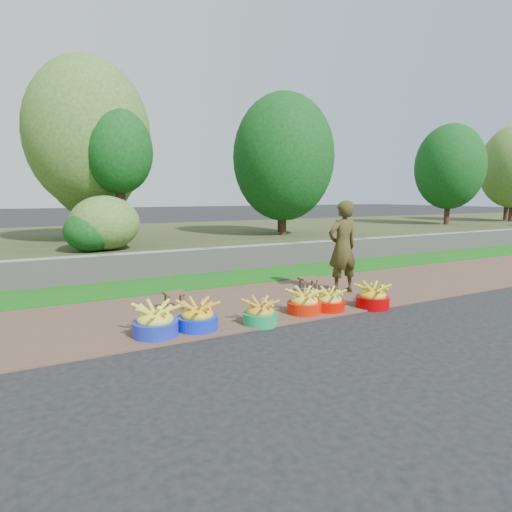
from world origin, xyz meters
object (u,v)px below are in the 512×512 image
basin_a (155,322)px  basin_e (329,301)px  basin_d (304,303)px  basin_b (197,317)px  stool_left (175,295)px  vendor_woman (343,247)px  basin_f (373,297)px  stool_right (308,281)px  basin_c (260,313)px

basin_a → basin_e: size_ratio=1.21×
basin_d → basin_b: bearing=179.1°
basin_e → stool_left: basin_e is taller
stool_left → vendor_woman: size_ratio=0.19×
basin_a → basin_f: basin_a is taller
basin_f → basin_b: bearing=174.9°
basin_e → basin_f: bearing=-12.8°
basin_e → stool_right: 1.11m
basin_f → vendor_woman: size_ratio=0.32×
basin_d → basin_f: basin_f is taller
basin_d → basin_c: bearing=-169.5°
basin_a → stool_right: size_ratio=1.63×
stool_right → vendor_woman: 0.83m
stool_right → basin_f: bearing=-74.5°
basin_a → stool_left: basin_a is taller
basin_e → stool_right: basin_e is taller
stool_left → stool_right: (2.37, -0.09, 0.01)m
basin_a → basin_b: (0.54, -0.00, -0.01)m
stool_left → vendor_woman: 3.00m
basin_e → stool_left: size_ratio=1.50×
basin_f → basin_c: bearing=177.9°
basin_a → stool_right: basin_a is taller
basin_f → vendor_woman: (0.22, 0.99, 0.65)m
basin_b → basin_e: size_ratio=1.14×
basin_d → stool_right: size_ratio=1.47×
basin_a → basin_e: 2.58m
vendor_woman → basin_e: bearing=43.4°
basin_d → stool_left: (-1.59, 1.07, 0.07)m
basin_a → basin_f: size_ratio=1.09×
basin_c → vendor_woman: size_ratio=0.29×
basin_c → stool_right: bearing=35.5°
basin_b → basin_e: basin_b is taller
basin_c → stool_right: size_ratio=1.37×
basin_b → vendor_woman: size_ratio=0.32×
basin_c → basin_e: 1.23m
basin_d → basin_e: 0.42m
stool_right → vendor_woman: (0.56, -0.21, 0.58)m
basin_a → basin_c: size_ratio=1.18×
basin_c → stool_left: 1.45m
basin_a → basin_e: (2.58, -0.09, -0.03)m
basin_b → basin_a: bearing=179.8°
basin_c → stool_right: 1.96m
basin_b → basin_d: 1.63m
basin_e → stool_right: bearing=70.6°
basin_e → vendor_woman: size_ratio=0.28×
basin_b → stool_left: (0.04, 1.05, 0.06)m
basin_d → basin_f: bearing=-11.2°
basin_d → basin_e: bearing=-8.2°
basin_c → basin_e: basin_c is taller
stool_left → basin_c: bearing=-57.7°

